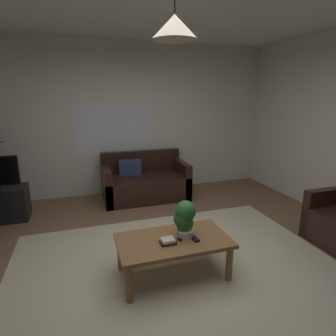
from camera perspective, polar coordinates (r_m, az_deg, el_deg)
name	(u,v)px	position (r m, az deg, el deg)	size (l,w,h in m)	color
floor	(176,267)	(3.27, 1.71, -19.61)	(5.45, 5.36, 0.02)	brown
rug	(183,277)	(3.11, 3.03, -21.36)	(3.54, 2.95, 0.01)	beige
wall_back	(129,120)	(5.35, -8.04, 9.77)	(5.57, 0.06, 2.77)	silver
window_pane	(113,130)	(5.29, -11.08, 7.65)	(1.41, 0.01, 0.94)	white
couch_under_window	(145,183)	(5.12, -4.77, -3.08)	(1.50, 0.81, 0.82)	black
coffee_table	(173,244)	(2.96, 1.12, -15.32)	(1.14, 0.63, 0.41)	olive
book_on_table_0	(168,242)	(2.84, -0.01, -14.93)	(0.16, 0.10, 0.03)	black
book_on_table_1	(168,240)	(2.83, -0.02, -14.49)	(0.13, 0.11, 0.03)	beige
remote_on_table_0	(194,238)	(2.94, 5.30, -13.99)	(0.05, 0.16, 0.02)	black
remote_on_table_1	(185,238)	(2.93, 3.50, -14.03)	(0.05, 0.16, 0.02)	black
potted_plant_on_table	(184,218)	(2.89, 3.37, -10.20)	(0.23, 0.22, 0.39)	beige
pendant_lamp	(175,27)	(2.62, 1.37, 26.81)	(0.40, 0.40, 0.49)	black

